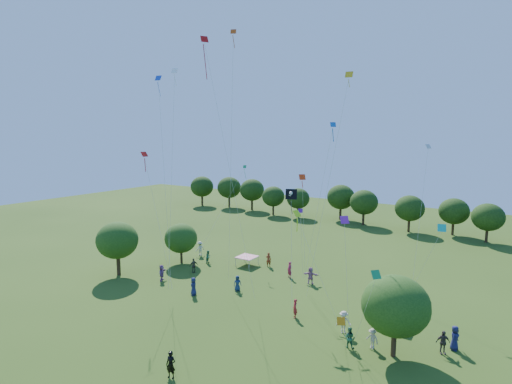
{
  "coord_description": "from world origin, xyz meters",
  "views": [
    {
      "loc": [
        17.8,
        -13.7,
        15.57
      ],
      "look_at": [
        0.0,
        14.0,
        11.0
      ],
      "focal_mm": 28.0,
      "sensor_mm": 36.0,
      "label": 1
    }
  ],
  "objects_px": {
    "near_tree_north": "(181,238)",
    "red_high_kite": "(214,93)",
    "near_tree_east": "(396,306)",
    "pirate_kite": "(291,196)",
    "tent_blue": "(392,313)",
    "near_tree_west": "(117,240)",
    "man_in_black": "(171,365)",
    "tent_red_stripe": "(247,257)"
  },
  "relations": [
    {
      "from": "man_in_black",
      "to": "pirate_kite",
      "type": "bearing_deg",
      "value": 71.59
    },
    {
      "from": "near_tree_east",
      "to": "man_in_black",
      "type": "distance_m",
      "value": 15.84
    },
    {
      "from": "red_high_kite",
      "to": "tent_red_stripe",
      "type": "bearing_deg",
      "value": 109.85
    },
    {
      "from": "near_tree_west",
      "to": "red_high_kite",
      "type": "xyz_separation_m",
      "value": [
        14.25,
        -0.14,
        15.36
      ]
    },
    {
      "from": "near_tree_west",
      "to": "red_high_kite",
      "type": "bearing_deg",
      "value": -0.56
    },
    {
      "from": "tent_red_stripe",
      "to": "near_tree_north",
      "type": "bearing_deg",
      "value": -154.02
    },
    {
      "from": "near_tree_north",
      "to": "red_high_kite",
      "type": "relative_size",
      "value": 0.22
    },
    {
      "from": "near_tree_west",
      "to": "tent_red_stripe",
      "type": "xyz_separation_m",
      "value": [
        10.33,
        10.72,
        -2.99
      ]
    },
    {
      "from": "near_tree_north",
      "to": "man_in_black",
      "type": "relative_size",
      "value": 2.73
    },
    {
      "from": "near_tree_east",
      "to": "pirate_kite",
      "type": "distance_m",
      "value": 12.77
    },
    {
      "from": "near_tree_north",
      "to": "man_in_black",
      "type": "bearing_deg",
      "value": -48.37
    },
    {
      "from": "man_in_black",
      "to": "near_tree_east",
      "type": "bearing_deg",
      "value": 28.61
    },
    {
      "from": "near_tree_north",
      "to": "tent_red_stripe",
      "type": "bearing_deg",
      "value": 25.98
    },
    {
      "from": "man_in_black",
      "to": "tent_blue",
      "type": "bearing_deg",
      "value": 42.49
    },
    {
      "from": "tent_blue",
      "to": "man_in_black",
      "type": "distance_m",
      "value": 18.4
    },
    {
      "from": "near_tree_north",
      "to": "tent_blue",
      "type": "height_order",
      "value": "near_tree_north"
    },
    {
      "from": "tent_red_stripe",
      "to": "red_high_kite",
      "type": "height_order",
      "value": "red_high_kite"
    },
    {
      "from": "near_tree_west",
      "to": "pirate_kite",
      "type": "relative_size",
      "value": 0.64
    },
    {
      "from": "tent_red_stripe",
      "to": "near_tree_east",
      "type": "bearing_deg",
      "value": -29.05
    },
    {
      "from": "near_tree_north",
      "to": "tent_blue",
      "type": "bearing_deg",
      "value": -6.11
    },
    {
      "from": "near_tree_east",
      "to": "pirate_kite",
      "type": "relative_size",
      "value": 0.62
    },
    {
      "from": "red_high_kite",
      "to": "tent_blue",
      "type": "bearing_deg",
      "value": 16.48
    },
    {
      "from": "near_tree_north",
      "to": "tent_blue",
      "type": "relative_size",
      "value": 2.25
    },
    {
      "from": "tent_blue",
      "to": "pirate_kite",
      "type": "distance_m",
      "value": 12.97
    },
    {
      "from": "near_tree_east",
      "to": "tent_red_stripe",
      "type": "bearing_deg",
      "value": 150.95
    },
    {
      "from": "near_tree_north",
      "to": "man_in_black",
      "type": "xyz_separation_m",
      "value": [
        16.1,
        -18.11,
        -2.23
      ]
    },
    {
      "from": "tent_blue",
      "to": "red_high_kite",
      "type": "relative_size",
      "value": 0.1
    },
    {
      "from": "near_tree_west",
      "to": "man_in_black",
      "type": "height_order",
      "value": "near_tree_west"
    },
    {
      "from": "near_tree_north",
      "to": "near_tree_east",
      "type": "height_order",
      "value": "near_tree_east"
    },
    {
      "from": "near_tree_north",
      "to": "near_tree_west",
      "type": "bearing_deg",
      "value": -112.37
    },
    {
      "from": "tent_blue",
      "to": "man_in_black",
      "type": "xyz_separation_m",
      "value": [
        -10.23,
        -15.29,
        -0.13
      ]
    },
    {
      "from": "near_tree_west",
      "to": "pirate_kite",
      "type": "height_order",
      "value": "pirate_kite"
    },
    {
      "from": "tent_blue",
      "to": "pirate_kite",
      "type": "height_order",
      "value": "pirate_kite"
    },
    {
      "from": "tent_blue",
      "to": "red_high_kite",
      "type": "height_order",
      "value": "red_high_kite"
    },
    {
      "from": "near_tree_east",
      "to": "tent_blue",
      "type": "bearing_deg",
      "value": 104.96
    },
    {
      "from": "tent_blue",
      "to": "man_in_black",
      "type": "bearing_deg",
      "value": -123.77
    },
    {
      "from": "near_tree_east",
      "to": "tent_red_stripe",
      "type": "distance_m",
      "value": 23.28
    },
    {
      "from": "pirate_kite",
      "to": "tent_blue",
      "type": "bearing_deg",
      "value": 6.58
    },
    {
      "from": "pirate_kite",
      "to": "red_high_kite",
      "type": "xyz_separation_m",
      "value": [
        -5.94,
        -3.39,
        9.13
      ]
    },
    {
      "from": "near_tree_north",
      "to": "pirate_kite",
      "type": "height_order",
      "value": "pirate_kite"
    },
    {
      "from": "man_in_black",
      "to": "pirate_kite",
      "type": "relative_size",
      "value": 0.19
    },
    {
      "from": "pirate_kite",
      "to": "red_high_kite",
      "type": "height_order",
      "value": "red_high_kite"
    }
  ]
}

